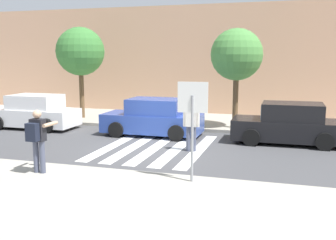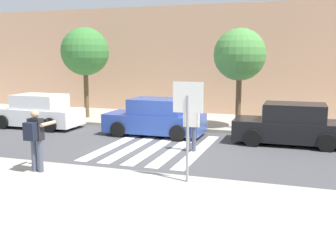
{
  "view_description": "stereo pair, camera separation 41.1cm",
  "coord_description": "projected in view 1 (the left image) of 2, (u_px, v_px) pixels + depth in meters",
  "views": [
    {
      "loc": [
        4.46,
        -13.03,
        3.26
      ],
      "look_at": [
        0.6,
        -0.2,
        1.1
      ],
      "focal_mm": 42.0,
      "sensor_mm": 36.0,
      "label": 1
    },
    {
      "loc": [
        4.85,
        -12.91,
        3.26
      ],
      "look_at": [
        0.6,
        -0.2,
        1.1
      ],
      "focal_mm": 42.0,
      "sensor_mm": 36.0,
      "label": 2
    }
  ],
  "objects": [
    {
      "name": "street_tree_center",
      "position": [
        237.0,
        55.0,
        17.01
      ],
      "size": [
        2.26,
        2.26,
        4.35
      ],
      "color": "brown",
      "rests_on": "sidewalk_far"
    },
    {
      "name": "crosswalk_stripe_1",
      "position": [
        135.0,
        146.0,
        14.52
      ],
      "size": [
        0.44,
        5.2,
        0.01
      ],
      "primitive_type": "cube",
      "color": "silver",
      "rests_on": "ground"
    },
    {
      "name": "sidewalk_far",
      "position": [
        192.0,
        121.0,
        19.77
      ],
      "size": [
        60.0,
        4.8,
        0.14
      ],
      "primitive_type": "cube",
      "color": "#9E998C",
      "rests_on": "ground"
    },
    {
      "name": "crosswalk_stripe_2",
      "position": [
        155.0,
        147.0,
        14.3
      ],
      "size": [
        0.44,
        5.2,
        0.01
      ],
      "primitive_type": "cube",
      "color": "silver",
      "rests_on": "ground"
    },
    {
      "name": "photographer_with_backpack",
      "position": [
        38.0,
        136.0,
        10.52
      ],
      "size": [
        0.6,
        0.86,
        1.72
      ],
      "color": "#474C60",
      "rests_on": "sidewalk_near"
    },
    {
      "name": "crosswalk_stripe_3",
      "position": [
        177.0,
        149.0,
        14.07
      ],
      "size": [
        0.44,
        5.2,
        0.01
      ],
      "primitive_type": "cube",
      "color": "silver",
      "rests_on": "ground"
    },
    {
      "name": "stop_sign",
      "position": [
        193.0,
        110.0,
        9.68
      ],
      "size": [
        0.76,
        0.08,
        2.52
      ],
      "color": "gray",
      "rests_on": "sidewalk_near"
    },
    {
      "name": "pedestrian_crossing",
      "position": [
        191.0,
        124.0,
        13.58
      ],
      "size": [
        0.58,
        0.28,
        1.72
      ],
      "color": "#474C60",
      "rests_on": "ground"
    },
    {
      "name": "parked_car_white",
      "position": [
        34.0,
        113.0,
        18.04
      ],
      "size": [
        4.1,
        1.92,
        1.55
      ],
      "color": "white",
      "rests_on": "ground"
    },
    {
      "name": "parked_car_black",
      "position": [
        289.0,
        125.0,
        14.85
      ],
      "size": [
        4.1,
        1.92,
        1.55
      ],
      "color": "black",
      "rests_on": "ground"
    },
    {
      "name": "sidewalk_near",
      "position": [
        58.0,
        211.0,
        8.24
      ],
      "size": [
        60.0,
        6.0,
        0.14
      ],
      "primitive_type": "cube",
      "color": "#9E998C",
      "rests_on": "ground"
    },
    {
      "name": "parked_car_blue",
      "position": [
        153.0,
        118.0,
        16.39
      ],
      "size": [
        4.1,
        1.92,
        1.55
      ],
      "color": "#284293",
      "rests_on": "ground"
    },
    {
      "name": "crosswalk_stripe_4",
      "position": [
        198.0,
        150.0,
        13.84
      ],
      "size": [
        0.44,
        5.2,
        0.01
      ],
      "primitive_type": "cube",
      "color": "silver",
      "rests_on": "ground"
    },
    {
      "name": "building_facade_far",
      "position": [
        209.0,
        61.0,
        23.46
      ],
      "size": [
        56.0,
        4.0,
        6.07
      ],
      "primitive_type": "cube",
      "color": "tan",
      "rests_on": "ground"
    },
    {
      "name": "street_tree_west",
      "position": [
        80.0,
        52.0,
        19.89
      ],
      "size": [
        2.44,
        2.44,
        4.61
      ],
      "color": "brown",
      "rests_on": "sidewalk_far"
    },
    {
      "name": "crosswalk_stripe_0",
      "position": [
        115.0,
        144.0,
        14.75
      ],
      "size": [
        0.44,
        5.2,
        0.01
      ],
      "primitive_type": "cube",
      "color": "silver",
      "rests_on": "ground"
    },
    {
      "name": "ground_plane",
      "position": [
        154.0,
        149.0,
        14.11
      ],
      "size": [
        120.0,
        120.0,
        0.0
      ],
      "primitive_type": "plane",
      "color": "#424244"
    }
  ]
}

